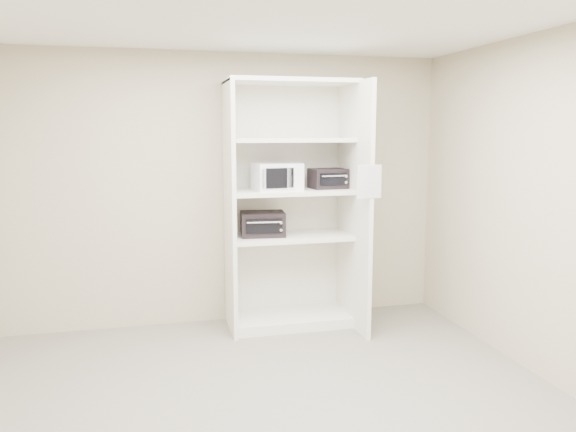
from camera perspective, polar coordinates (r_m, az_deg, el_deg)
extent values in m
cube|color=slate|center=(4.15, -2.50, -19.25)|extent=(4.50, 4.00, 0.01)
cube|color=white|center=(3.74, -2.79, 20.38)|extent=(4.50, 4.00, 0.01)
cube|color=tan|center=(5.67, -6.60, 2.65)|extent=(4.50, 0.02, 2.70)
cube|color=tan|center=(1.84, 9.81, -10.22)|extent=(4.50, 0.02, 2.70)
cube|color=tan|center=(4.69, 25.41, 0.60)|extent=(0.02, 4.00, 2.70)
cube|color=white|center=(5.37, -5.92, 0.72)|extent=(0.04, 0.60, 2.40)
cube|color=white|center=(5.52, 6.72, 0.92)|extent=(0.04, 0.90, 2.40)
cube|color=white|center=(5.78, -0.45, 1.33)|extent=(1.24, 0.02, 2.40)
cube|color=white|center=(5.78, 0.24, -10.42)|extent=(1.16, 0.56, 0.10)
cube|color=white|center=(5.56, 0.24, -2.11)|extent=(1.16, 0.56, 0.04)
cube|color=white|center=(5.49, 0.24, 2.51)|extent=(1.16, 0.56, 0.04)
cube|color=white|center=(5.46, 0.25, 7.74)|extent=(1.16, 0.56, 0.04)
cube|color=white|center=(5.48, 0.25, 13.50)|extent=(1.24, 0.60, 0.04)
cube|color=white|center=(5.41, -1.14, 4.02)|extent=(0.47, 0.37, 0.26)
cube|color=black|center=(5.59, 4.06, 3.82)|extent=(0.37, 0.29, 0.20)
cube|color=black|center=(5.49, -2.59, -0.80)|extent=(0.45, 0.36, 0.23)
cube|color=white|center=(5.06, 8.28, 3.47)|extent=(0.23, 0.03, 0.29)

